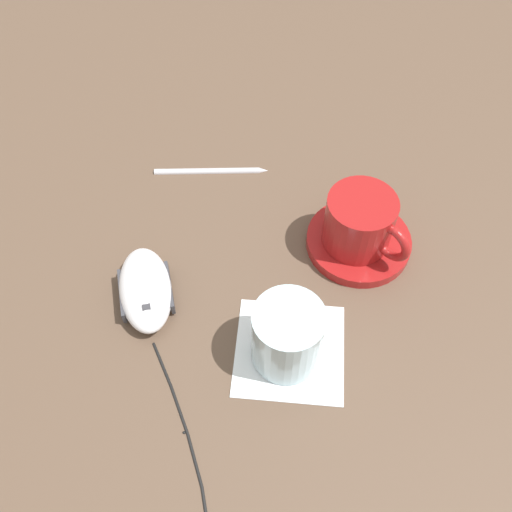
{
  "coord_description": "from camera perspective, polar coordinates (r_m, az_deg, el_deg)",
  "views": [
    {
      "loc": [
        -0.12,
        0.39,
        0.57
      ],
      "look_at": [
        -0.01,
        0.03,
        0.03
      ],
      "focal_mm": 40.0,
      "sensor_mm": 36.0,
      "label": 1
    }
  ],
  "objects": [
    {
      "name": "saucer",
      "position": [
        0.7,
        10.2,
        1.42
      ],
      "size": [
        0.13,
        0.13,
        0.01
      ],
      "primitive_type": "cylinder",
      "color": "maroon",
      "rests_on": "ground"
    },
    {
      "name": "pen",
      "position": [
        0.78,
        -4.58,
        8.65
      ],
      "size": [
        0.15,
        0.06,
        0.01
      ],
      "color": "silver",
      "rests_on": "ground"
    },
    {
      "name": "ground_plane",
      "position": [
        0.7,
        -0.12,
        0.84
      ],
      "size": [
        3.0,
        3.0,
        0.0
      ],
      "primitive_type": "plane",
      "color": "brown"
    },
    {
      "name": "coffee_cup",
      "position": [
        0.67,
        10.43,
        3.32
      ],
      "size": [
        0.11,
        0.08,
        0.07
      ],
      "color": "maroon",
      "rests_on": "saucer"
    },
    {
      "name": "computer_mouse",
      "position": [
        0.65,
        -11.0,
        -3.3
      ],
      "size": [
        0.11,
        0.13,
        0.04
      ],
      "color": "silver",
      "rests_on": "ground"
    },
    {
      "name": "drinking_glass",
      "position": [
        0.59,
        3.16,
        -8.0
      ],
      "size": [
        0.07,
        0.07,
        0.08
      ],
      "primitive_type": "cylinder",
      "color": "silver",
      "rests_on": "napkin_under_glass"
    },
    {
      "name": "napkin_under_glass",
      "position": [
        0.63,
        3.38,
        -9.38
      ],
      "size": [
        0.14,
        0.14,
        0.0
      ],
      "primitive_type": "cube",
      "rotation": [
        0.0,
        0.0,
        0.21
      ],
      "color": "white",
      "rests_on": "ground"
    },
    {
      "name": "mouse_cable",
      "position": [
        0.58,
        -7.32,
        -21.98
      ],
      "size": [
        0.13,
        0.28,
        0.0
      ],
      "color": "black",
      "rests_on": "ground"
    }
  ]
}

